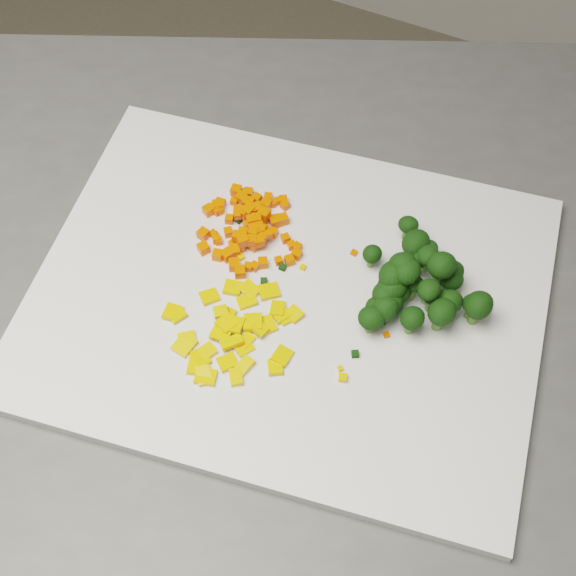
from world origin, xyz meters
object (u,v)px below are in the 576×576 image
at_px(counter_block, 287,454).
at_px(carrot_pile, 253,224).
at_px(pepper_pile, 233,326).
at_px(broccoli_pile, 415,273).
at_px(cutting_board, 288,297).

bearing_deg(counter_block, carrot_pile, 141.99).
height_order(counter_block, pepper_pile, pepper_pile).
bearing_deg(counter_block, broccoli_pile, 23.71).
xyz_separation_m(counter_block, cutting_board, (0.00, -0.01, 0.46)).
height_order(counter_block, cutting_board, cutting_board).
bearing_deg(carrot_pile, broccoli_pile, 1.11).
height_order(carrot_pile, broccoli_pile, broccoli_pile).
relative_size(carrot_pile, broccoli_pile, 0.83).
distance_m(carrot_pile, broccoli_pile, 0.17).
distance_m(cutting_board, pepper_pile, 0.07).
xyz_separation_m(cutting_board, carrot_pile, (-0.06, 0.05, 0.02)).
relative_size(carrot_pile, pepper_pile, 0.86).
relative_size(counter_block, broccoli_pile, 8.14).
bearing_deg(broccoli_pile, counter_block, -156.29).
distance_m(counter_block, pepper_pile, 0.48).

